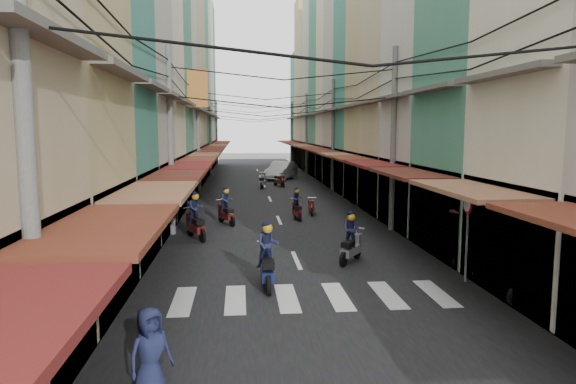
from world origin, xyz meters
TOP-DOWN VIEW (x-y plane):
  - ground at (0.00, 0.00)m, footprint 160.00×160.00m
  - road at (0.00, 20.00)m, footprint 10.00×80.00m
  - sidewalk_left at (-6.50, 20.00)m, footprint 3.00×80.00m
  - sidewalk_right at (6.50, 20.00)m, footprint 3.00×80.00m
  - crosswalk at (-0.00, -6.00)m, footprint 7.55×2.40m
  - building_row_left at (-7.92, 16.56)m, footprint 7.80×67.67m
  - building_row_right at (7.92, 16.45)m, footprint 7.80×68.98m
  - utility_poles at (0.00, 15.01)m, footprint 10.20×66.13m
  - white_car at (1.83, 27.25)m, footprint 6.22×4.27m
  - bicycle at (7.38, 3.00)m, footprint 1.81×0.83m
  - moving_scooters at (-0.87, 4.18)m, footprint 6.19×28.22m
  - parked_scooters at (4.18, -3.12)m, footprint 12.86×13.26m
  - pedestrians at (-3.61, 2.69)m, footprint 13.77×26.73m
  - market_umbrella at (6.00, -3.54)m, footprint 2.36×2.36m
  - traffic_sign at (4.78, -4.99)m, footprint 0.10×0.58m

SIDE VIEW (x-z plane):
  - ground at x=0.00m, z-range 0.00..0.00m
  - white_car at x=1.83m, z-range -1.02..1.02m
  - bicycle at x=7.38m, z-range -0.60..0.60m
  - road at x=0.00m, z-range 0.00..0.02m
  - crosswalk at x=0.00m, z-range 0.02..0.03m
  - sidewalk_left at x=-6.50m, z-range 0.00..0.06m
  - sidewalk_right at x=6.50m, z-range 0.00..0.06m
  - parked_scooters at x=4.18m, z-range -0.01..1.00m
  - moving_scooters at x=-0.87m, z-range -0.45..1.55m
  - pedestrians at x=-3.61m, z-range -0.06..2.10m
  - traffic_sign at x=4.78m, z-range 0.58..3.25m
  - market_umbrella at x=6.00m, z-range 0.95..3.43m
  - utility_poles at x=0.00m, z-range 2.49..10.69m
  - building_row_right at x=7.92m, z-range -1.89..20.71m
  - building_row_left at x=-7.92m, z-range -2.07..21.63m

